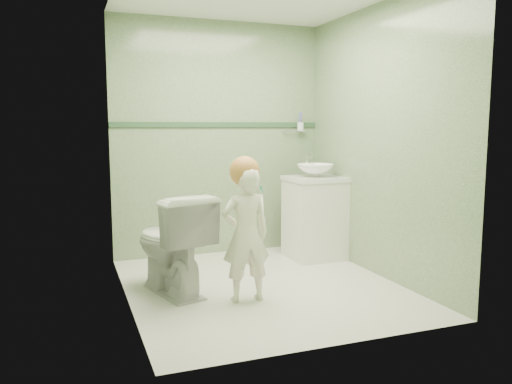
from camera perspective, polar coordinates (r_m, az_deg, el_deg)
name	(u,v)px	position (r m, az deg, el deg)	size (l,w,h in m)	color
ground	(262,286)	(4.36, 0.70, -10.47)	(2.50, 2.50, 0.00)	beige
room_shell	(262,143)	(4.15, 0.73, 5.51)	(2.50, 2.54, 2.40)	#6C8D64
trim_stripe	(219,125)	(5.32, -4.14, 7.51)	(2.20, 0.02, 0.05)	#2E4F33
vanity	(314,219)	(5.22, 6.55, -3.00)	(0.52, 0.50, 0.80)	white
counter	(315,179)	(5.16, 6.61, 1.48)	(0.54, 0.52, 0.04)	white
basin	(315,170)	(5.15, 6.63, 2.41)	(0.37, 0.37, 0.13)	white
faucet	(307,161)	(5.31, 5.73, 3.43)	(0.03, 0.13, 0.18)	silver
cup_holder	(300,126)	(5.59, 4.91, 7.32)	(0.26, 0.07, 0.21)	silver
toilet	(171,243)	(4.15, -9.44, -5.66)	(0.46, 0.80, 0.81)	white
toddler	(246,235)	(3.89, -1.15, -4.78)	(0.38, 0.25, 1.03)	white
hair_cap	(245,171)	(3.84, -1.29, 2.33)	(0.23, 0.23, 0.23)	#BD7838
teal_toothbrush	(261,189)	(3.74, 0.51, 0.33)	(0.11, 0.13, 0.08)	#17936D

